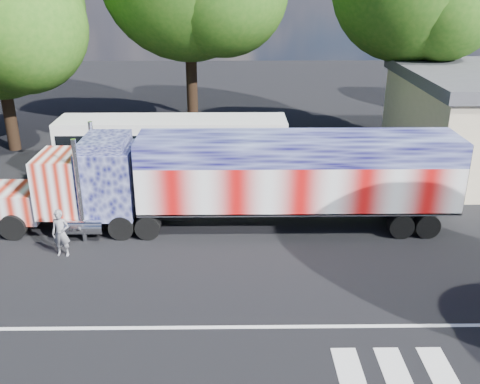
{
  "coord_description": "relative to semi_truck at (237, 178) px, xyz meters",
  "views": [
    {
      "loc": [
        -0.24,
        -16.18,
        9.73
      ],
      "look_at": [
        0.0,
        3.0,
        1.9
      ],
      "focal_mm": 40.0,
      "sensor_mm": 36.0,
      "label": 1
    }
  ],
  "objects": [
    {
      "name": "ground",
      "position": [
        0.1,
        -3.89,
        -2.14
      ],
      "size": [
        100.0,
        100.0,
        0.0
      ],
      "primitive_type": "plane",
      "color": "black"
    },
    {
      "name": "lane_markings",
      "position": [
        1.81,
        -7.66,
        -2.14
      ],
      "size": [
        30.0,
        2.67,
        0.01
      ],
      "color": "silver",
      "rests_on": "ground"
    },
    {
      "name": "semi_truck",
      "position": [
        0.0,
        0.0,
        0.0
      ],
      "size": [
        19.52,
        3.08,
        4.16
      ],
      "color": "black",
      "rests_on": "ground"
    },
    {
      "name": "coach_bus",
      "position": [
        -3.13,
        5.31,
        -0.46
      ],
      "size": [
        11.14,
        2.59,
        3.24
      ],
      "color": "silver",
      "rests_on": "ground"
    },
    {
      "name": "woman",
      "position": [
        -6.52,
        -2.39,
        -1.23
      ],
      "size": [
        0.7,
        0.49,
        1.82
      ],
      "primitive_type": "imported",
      "rotation": [
        0.0,
        0.0,
        -0.08
      ],
      "color": "slate",
      "rests_on": "ground"
    }
  ]
}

